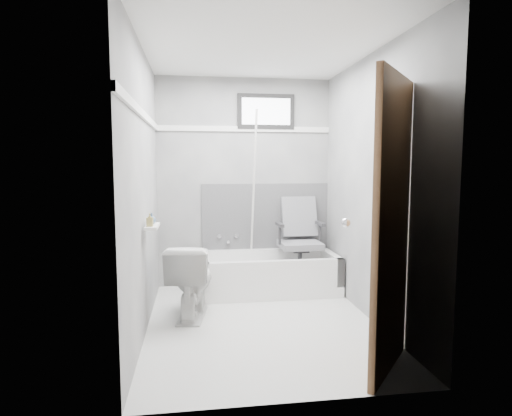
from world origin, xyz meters
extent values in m
plane|color=white|center=(0.00, 0.00, 0.00)|extent=(2.60, 2.60, 0.00)
plane|color=silver|center=(0.00, 0.00, 2.40)|extent=(2.60, 2.60, 0.00)
cube|color=slate|center=(0.00, 1.30, 1.20)|extent=(2.00, 0.02, 2.40)
cube|color=slate|center=(0.00, -1.30, 1.20)|extent=(2.00, 0.02, 2.40)
cube|color=slate|center=(-1.00, 0.00, 1.20)|extent=(0.02, 2.60, 2.40)
cube|color=slate|center=(1.00, 0.00, 1.20)|extent=(0.02, 2.60, 2.40)
imported|color=white|center=(-0.62, 0.27, 0.34)|extent=(0.49, 0.75, 0.68)
cube|color=#4C4C4F|center=(0.25, 1.29, 0.80)|extent=(1.50, 0.02, 0.78)
cube|color=white|center=(0.00, 1.29, 1.82)|extent=(2.00, 0.02, 0.06)
cube|color=white|center=(-0.99, 0.00, 1.82)|extent=(0.02, 2.60, 0.06)
cylinder|color=white|center=(0.07, 1.06, 1.05)|extent=(0.02, 0.55, 1.88)
cube|color=white|center=(-0.93, -0.05, 0.90)|extent=(0.10, 0.32, 0.02)
imported|color=#95874A|center=(-0.94, -0.13, 0.97)|extent=(0.05, 0.05, 0.11)
imported|color=#486685|center=(-0.94, 0.01, 0.96)|extent=(0.10, 0.10, 0.09)
camera|label=1|loc=(-0.58, -3.65, 1.41)|focal=30.00mm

